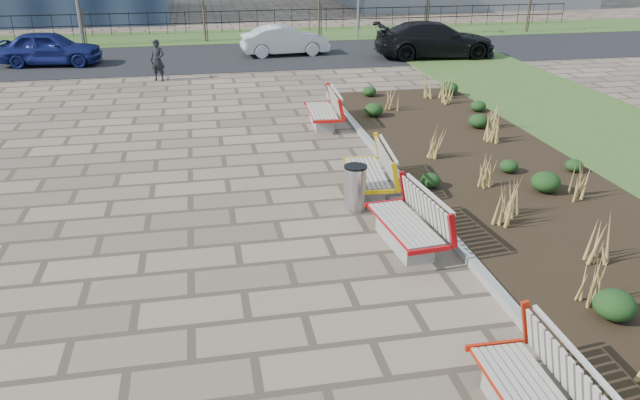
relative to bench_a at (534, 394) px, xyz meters
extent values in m
plane|color=#7D6956|center=(-3.00, 1.97, -0.50)|extent=(120.00, 120.00, 0.00)
cube|color=black|center=(3.25, 6.97, -0.45)|extent=(4.50, 18.00, 0.10)
cube|color=gray|center=(0.92, 6.97, -0.42)|extent=(0.16, 18.00, 0.15)
cube|color=#33511E|center=(-3.00, 29.97, -0.48)|extent=(80.00, 5.00, 0.04)
cube|color=black|center=(-3.00, 23.97, -0.49)|extent=(80.00, 7.00, 0.02)
cylinder|color=#B2B2B7|center=(-0.49, 6.40, -0.03)|extent=(0.46, 0.46, 0.94)
imported|color=black|center=(-4.97, 19.59, 0.28)|extent=(0.66, 0.55, 1.56)
imported|color=navy|center=(-9.61, 23.49, 0.24)|extent=(4.37, 2.16, 1.43)
imported|color=#B6BABE|center=(0.54, 23.94, 0.18)|extent=(4.09, 1.70, 1.32)
imported|color=black|center=(7.09, 22.09, 0.31)|extent=(5.56, 2.58, 1.57)
camera|label=1|loc=(-3.44, -5.02, 4.80)|focal=35.00mm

